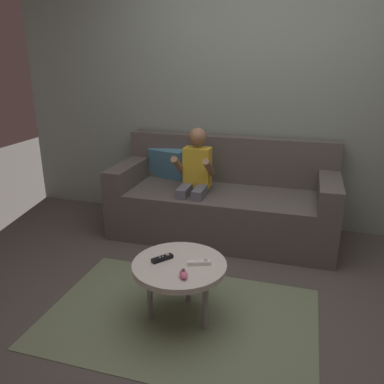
% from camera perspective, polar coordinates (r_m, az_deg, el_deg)
% --- Properties ---
extents(ground_plane, '(9.81, 9.81, 0.00)m').
position_cam_1_polar(ground_plane, '(2.57, 3.46, -18.44)').
color(ground_plane, '#4C4742').
extents(wall_back, '(4.91, 0.05, 2.50)m').
position_cam_1_polar(wall_back, '(3.74, 10.01, 13.94)').
color(wall_back, gray).
rests_on(wall_back, ground).
extents(couch, '(1.98, 0.80, 0.87)m').
position_cam_1_polar(couch, '(3.60, 4.48, -1.42)').
color(couch, '#56514C').
rests_on(couch, ground).
extents(person_seated_on_couch, '(0.33, 0.40, 1.00)m').
position_cam_1_polar(person_seated_on_couch, '(3.40, 0.38, 2.04)').
color(person_seated_on_couch, slate).
rests_on(person_seated_on_couch, ground).
extents(coffee_table, '(0.58, 0.58, 0.39)m').
position_cam_1_polar(coffee_table, '(2.42, -1.83, -11.12)').
color(coffee_table, beige).
rests_on(coffee_table, ground).
extents(area_rug, '(1.69, 1.11, 0.01)m').
position_cam_1_polar(area_rug, '(2.61, -1.76, -17.77)').
color(area_rug, '#6B7A5B').
rests_on(area_rug, ground).
extents(game_remote_black_near_edge, '(0.12, 0.13, 0.03)m').
position_cam_1_polar(game_remote_black_near_edge, '(2.43, -4.35, -9.65)').
color(game_remote_black_near_edge, black).
rests_on(game_remote_black_near_edge, coffee_table).
extents(nunchuk_pink, '(0.08, 0.10, 0.05)m').
position_cam_1_polar(nunchuk_pink, '(2.25, -1.25, -11.89)').
color(nunchuk_pink, pink).
rests_on(nunchuk_pink, coffee_table).
extents(game_remote_white_far_corner, '(0.14, 0.08, 0.03)m').
position_cam_1_polar(game_remote_white_far_corner, '(2.38, 1.10, -10.25)').
color(game_remote_white_far_corner, white).
rests_on(game_remote_white_far_corner, coffee_table).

